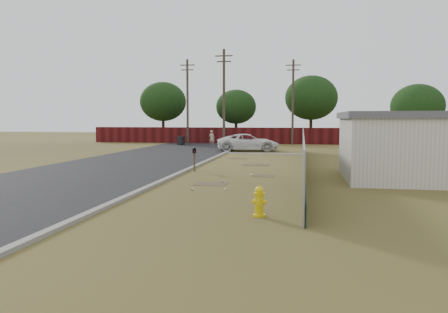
% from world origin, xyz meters
% --- Properties ---
extents(ground, '(120.00, 120.00, 0.00)m').
position_xyz_m(ground, '(0.00, 0.00, 0.00)').
color(ground, olive).
rests_on(ground, ground).
extents(street, '(15.10, 60.00, 0.12)m').
position_xyz_m(street, '(-6.76, 8.05, 0.02)').
color(street, black).
rests_on(street, ground).
extents(chainlink_fence, '(0.10, 27.06, 2.02)m').
position_xyz_m(chainlink_fence, '(3.12, 1.03, 0.80)').
color(chainlink_fence, '#919399').
rests_on(chainlink_fence, ground).
extents(privacy_fence, '(30.00, 0.12, 1.80)m').
position_xyz_m(privacy_fence, '(-6.00, 25.00, 0.90)').
color(privacy_fence, '#4F1013').
rests_on(privacy_fence, ground).
extents(utility_poles, '(12.60, 8.24, 9.00)m').
position_xyz_m(utility_poles, '(-3.67, 20.67, 4.69)').
color(utility_poles, '#43392D').
rests_on(utility_poles, ground).
extents(houses, '(9.30, 17.24, 3.10)m').
position_xyz_m(houses, '(9.70, 3.13, 1.56)').
color(houses, silver).
rests_on(houses, ground).
extents(horizon_trees, '(33.32, 31.94, 7.78)m').
position_xyz_m(horizon_trees, '(0.84, 23.56, 4.63)').
color(horizon_trees, '#352518').
rests_on(horizon_trees, ground).
extents(fire_hydrant, '(0.41, 0.40, 0.91)m').
position_xyz_m(fire_hydrant, '(1.85, -10.83, 0.43)').
color(fire_hydrant, '#DDBD0B').
rests_on(fire_hydrant, ground).
extents(mailbox, '(0.30, 0.56, 1.27)m').
position_xyz_m(mailbox, '(-2.60, -0.67, 1.00)').
color(mailbox, brown).
rests_on(mailbox, ground).
extents(pickup_truck, '(5.72, 3.49, 1.48)m').
position_xyz_m(pickup_truck, '(-1.56, 14.23, 0.74)').
color(pickup_truck, white).
rests_on(pickup_truck, ground).
extents(pedestrian, '(0.68, 0.55, 1.63)m').
position_xyz_m(pedestrian, '(-5.85, 19.45, 0.81)').
color(pedestrian, tan).
rests_on(pedestrian, ground).
extents(trash_bin, '(0.79, 0.85, 0.95)m').
position_xyz_m(trash_bin, '(-9.53, 21.24, 0.49)').
color(trash_bin, black).
rests_on(trash_bin, ground).
extents(scattered_litter, '(2.27, 11.09, 0.07)m').
position_xyz_m(scattered_litter, '(0.00, -3.02, 0.04)').
color(scattered_litter, white).
rests_on(scattered_litter, ground).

